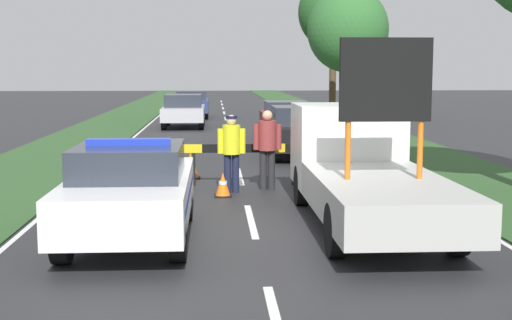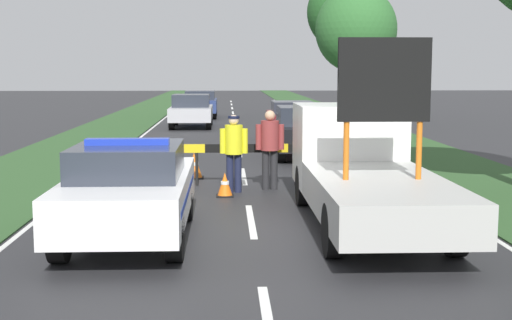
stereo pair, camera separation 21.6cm
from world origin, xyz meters
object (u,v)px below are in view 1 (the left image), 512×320
Objects in this scene: pedestrian_civilian at (267,143)px; queued_car_sedan_silver at (184,110)px; work_truck at (361,166)px; traffic_cone_centre_front at (158,172)px; police_car at (131,190)px; roadside_tree_near_right at (348,30)px; traffic_cone_near_police at (191,166)px; queued_car_wagon_maroon at (285,120)px; queued_car_hatch_blue at (192,104)px; traffic_cone_near_truck at (223,185)px; queued_car_sedan_black at (299,131)px; police_officer at (231,147)px; road_barrier at (244,151)px; roadside_tree_mid_left at (333,13)px.

queued_car_sedan_silver is (-2.60, 17.57, -0.25)m from pedestrian_civilian.
work_truck is 6.01m from traffic_cone_centre_front.
police_car is 8.62× the size of traffic_cone_centre_front.
roadside_tree_near_right is at bearing -96.78° from work_truck.
queued_car_wagon_maroon reaches higher than traffic_cone_near_police.
traffic_cone_centre_front is 0.12× the size of queued_car_sedan_silver.
queued_car_hatch_blue is at bearing -78.90° from work_truck.
traffic_cone_centre_front is at bearing -138.16° from traffic_cone_near_police.
traffic_cone_near_truck is at bearing -107.70° from roadside_tree_near_right.
roadside_tree_near_right is (7.84, -5.04, 3.83)m from queued_car_hatch_blue.
pedestrian_civilian is 0.27× the size of roadside_tree_near_right.
traffic_cone_near_police is 0.15× the size of queued_car_sedan_black.
police_officer is at bearing 95.70° from queued_car_sedan_silver.
queued_car_wagon_maroon reaches higher than road_barrier.
queued_car_sedan_black reaches higher than traffic_cone_near_truck.
police_officer reaches higher than road_barrier.
queued_car_wagon_maroon is (1.55, 11.29, -0.27)m from pedestrian_civilian.
traffic_cone_near_police is 19.46m from roadside_tree_near_right.
work_truck is 0.93× the size of roadside_tree_near_right.
roadside_tree_mid_left reaches higher than queued_car_sedan_silver.
road_barrier is 1.70× the size of police_officer.
traffic_cone_centre_front is 20.38m from roadside_tree_near_right.
roadside_tree_mid_left reaches higher than road_barrier.
police_car is 4.64m from police_officer.
queued_car_hatch_blue is (0.12, 23.28, 0.53)m from traffic_cone_centre_front.
queued_car_sedan_silver is at bearing 92.95° from traffic_cone_near_police.
traffic_cone_centre_front is 16.53m from queued_car_sedan_silver.
work_truck is at bearing -48.10° from traffic_cone_centre_front.
roadside_tree_mid_left is (8.39, 8.23, 5.16)m from queued_car_sedan_silver.
police_officer is 0.96× the size of pedestrian_civilian.
roadside_tree_near_right is at bearing -93.29° from roadside_tree_mid_left.
traffic_cone_near_truck is 0.08× the size of roadside_tree_near_right.
roadside_tree_mid_left is at bearing 71.39° from traffic_cone_centre_front.
roadside_tree_mid_left reaches higher than roadside_tree_near_right.
queued_car_hatch_blue reaches higher than traffic_cone_centre_front.
queued_car_wagon_maroon is at bearing 84.26° from road_barrier.
pedestrian_civilian is 6.21m from queued_car_sedan_black.
work_truck is 9.43m from queued_car_sedan_black.
police_officer is (-2.25, 3.04, 0.04)m from work_truck.
queued_car_wagon_maroon is (4.07, 15.95, -0.02)m from police_car.
roadside_tree_mid_left is (4.36, 29.20, 4.99)m from work_truck.
road_barrier is 10.89m from queued_car_wagon_maroon.
work_truck is 2.16× the size of road_barrier.
traffic_cone_near_police is at bearing 128.28° from pedestrian_civilian.
traffic_cone_near_police is at bearing 91.61° from queued_car_hatch_blue.
work_truck reaches higher than pedestrian_civilian.
police_car is at bearing 90.20° from queued_car_sedan_silver.
pedestrian_civilian is 11.40m from queued_car_wagon_maroon.
queued_car_wagon_maroon is at bearing -87.26° from work_truck.
road_barrier is 0.70× the size of queued_car_sedan_black.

